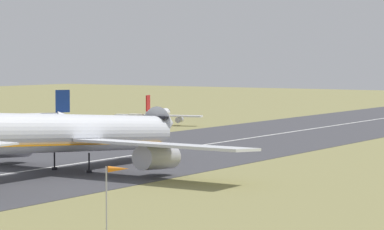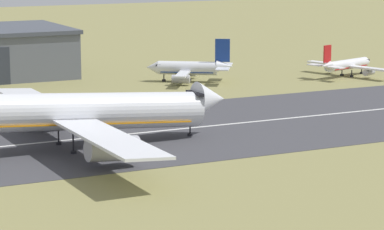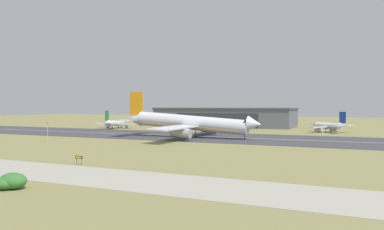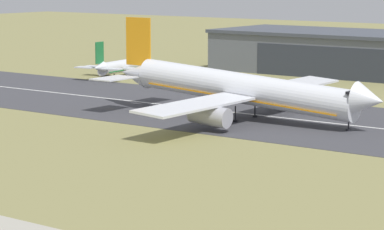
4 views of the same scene
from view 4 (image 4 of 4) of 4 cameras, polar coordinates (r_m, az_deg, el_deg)
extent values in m
plane|color=olive|center=(135.71, -11.39, -2.62)|extent=(704.88, 704.88, 0.00)
cube|color=#3D3D42|center=(176.59, 1.98, 0.23)|extent=(464.88, 45.19, 0.06)
cube|color=silver|center=(176.59, 1.99, 0.24)|extent=(418.39, 0.70, 0.01)
cube|color=slate|center=(243.48, 10.88, 3.70)|extent=(81.38, 29.59, 10.25)
cube|color=#424751|center=(243.04, 10.92, 5.01)|extent=(82.38, 30.59, 0.90)
cube|color=#2D333D|center=(230.36, 9.26, 3.19)|extent=(48.83, 0.12, 8.20)
cylinder|color=silver|center=(166.20, 3.26, 1.67)|extent=(45.17, 6.22, 8.44)
cone|color=silver|center=(154.34, 11.08, 0.95)|extent=(5.43, 5.64, 5.87)
cone|color=silver|center=(181.15, -3.62, 2.59)|extent=(7.05, 5.11, 5.42)
cube|color=black|center=(155.35, 10.17, 1.44)|extent=(1.19, 4.74, 0.51)
cube|color=orange|center=(166.40, 3.26, 1.15)|extent=(40.34, 5.87, 2.80)
cube|color=silver|center=(152.50, 0.25, 0.65)|extent=(7.18, 27.04, 0.84)
cylinder|color=#A8A8B2|center=(153.77, 1.13, -0.02)|extent=(7.48, 3.56, 3.91)
cube|color=silver|center=(179.68, 6.30, 1.87)|extent=(7.18, 27.04, 0.84)
cylinder|color=#A8A8B2|center=(177.42, 6.32, 1.13)|extent=(7.48, 3.56, 3.91)
cube|color=orange|center=(179.91, -3.39, 4.63)|extent=(6.05, 0.37, 9.45)
cube|color=silver|center=(175.44, -4.92, 2.31)|extent=(5.42, 8.58, 0.24)
cube|color=silver|center=(186.25, -2.10, 2.73)|extent=(5.42, 8.58, 0.24)
cylinder|color=black|center=(156.55, 9.80, -0.48)|extent=(0.24, 0.24, 2.98)
cylinder|color=black|center=(156.76, 9.79, -0.94)|extent=(0.84, 0.84, 0.44)
cylinder|color=black|center=(163.82, 2.74, 0.06)|extent=(0.24, 0.24, 2.98)
cylinder|color=black|center=(164.02, 2.73, -0.38)|extent=(0.84, 0.84, 0.44)
cylinder|color=black|center=(169.38, 3.97, 0.34)|extent=(0.24, 0.24, 2.98)
cylinder|color=black|center=(169.58, 3.97, -0.08)|extent=(0.84, 0.84, 0.44)
cylinder|color=silver|center=(233.81, -4.50, 3.07)|extent=(5.85, 17.15, 3.14)
cone|color=silver|center=(242.19, -3.27, 3.29)|extent=(3.56, 3.30, 3.14)
cone|color=silver|center=(225.10, -5.89, 2.97)|extent=(3.41, 4.18, 2.83)
cube|color=black|center=(240.80, -3.46, 3.40)|extent=(2.82, 1.52, 0.44)
cube|color=#1E7238|center=(233.90, -4.50, 2.86)|extent=(5.42, 15.46, 0.20)
cube|color=silver|center=(230.98, -3.15, 2.88)|extent=(9.53, 4.28, 0.40)
cylinder|color=#A8A8B2|center=(231.97, -3.24, 2.60)|extent=(2.59, 4.35, 1.95)
cube|color=silver|center=(237.44, -5.72, 3.01)|extent=(9.53, 4.28, 0.40)
cylinder|color=#A8A8B2|center=(237.64, -5.50, 2.72)|extent=(2.59, 4.35, 1.95)
cube|color=#1E7238|center=(225.21, -5.82, 3.91)|extent=(0.83, 3.42, 5.34)
cube|color=silver|center=(223.10, -5.01, 2.90)|extent=(5.23, 3.74, 0.24)
cube|color=silver|center=(227.43, -6.70, 2.99)|extent=(5.23, 3.74, 0.24)
cylinder|color=black|center=(240.19, -3.59, 2.70)|extent=(0.24, 0.24, 1.33)
cylinder|color=black|center=(240.24, -3.58, 2.60)|extent=(0.84, 0.84, 0.44)
cylinder|color=black|center=(232.93, -4.12, 2.50)|extent=(0.24, 0.24, 1.33)
cylinder|color=black|center=(232.98, -4.12, 2.39)|extent=(0.84, 0.84, 0.44)
cylinder|color=black|center=(234.91, -4.91, 2.54)|extent=(0.24, 0.24, 1.33)
cylinder|color=black|center=(234.96, -4.90, 2.44)|extent=(0.84, 0.84, 0.44)
camera|label=1|loc=(198.20, -39.06, 4.09)|focal=85.00mm
camera|label=2|loc=(132.17, -49.28, 7.45)|focal=85.00mm
camera|label=3|loc=(34.94, -39.72, -17.87)|focal=35.00mm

